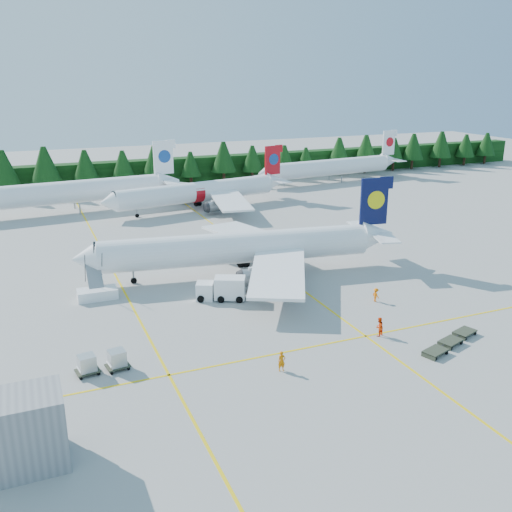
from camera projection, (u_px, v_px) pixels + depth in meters
name	position (u px, v px, depth m)	size (l,w,h in m)	color
ground	(285.00, 323.00, 59.70)	(320.00, 320.00, 0.00)	#A2A29C
taxi_stripe_a	(118.00, 280.00, 72.17)	(0.25, 120.00, 0.01)	yellow
taxi_stripe_b	(263.00, 261.00, 79.48)	(0.25, 120.00, 0.01)	yellow
taxi_stripe_cross	(312.00, 347.00, 54.43)	(80.00, 0.25, 0.01)	yellow
treeline_hedge	(133.00, 174.00, 130.90)	(220.00, 4.00, 6.00)	black
terminal_building	(17.00, 432.00, 37.09)	(6.00, 4.00, 5.20)	gray
airliner_navy	(231.00, 249.00, 72.71)	(40.66, 33.23, 11.87)	white
airliner_red	(194.00, 193.00, 108.33)	(37.62, 30.70, 11.01)	white
airliner_far_left	(57.00, 193.00, 105.43)	(42.42, 7.37, 12.33)	white
airliner_far_right	(325.00, 168.00, 135.70)	(39.15, 7.62, 11.39)	white
airstairs	(97.00, 290.00, 66.17)	(4.53, 6.15, 4.04)	white
service_truck	(221.00, 288.00, 65.51)	(5.91, 4.16, 2.69)	white
dolly_train	(451.00, 341.00, 54.67)	(8.11, 4.34, 0.14)	#373D2C
uld_pair	(102.00, 361.00, 49.55)	(4.73, 1.87, 1.52)	#373D2C
crew_a	(282.00, 361.00, 49.76)	(0.67, 0.44, 1.85)	orange
crew_b	(379.00, 327.00, 56.43)	(0.95, 0.74, 1.96)	#FF3905
crew_c	(376.00, 295.00, 65.01)	(0.67, 0.45, 1.61)	#FF6C05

